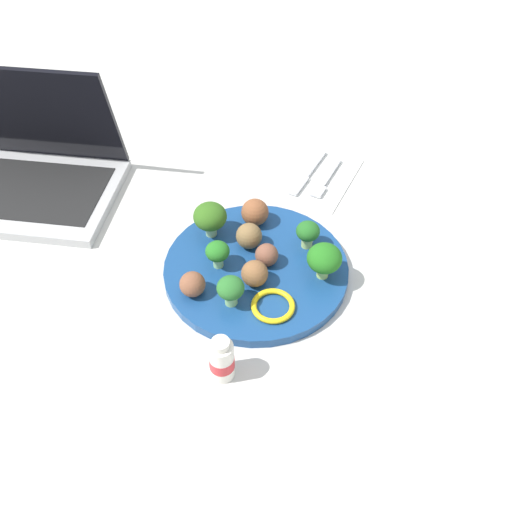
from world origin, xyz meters
TOP-DOWN VIEW (x-y plane):
  - ground_plane at (0.00, 0.00)m, footprint 4.00×4.00m
  - plate at (0.00, 0.00)m, footprint 0.28×0.28m
  - broccoli_floret_back_right at (0.08, -0.00)m, footprint 0.04×0.04m
  - broccoli_floret_front_left at (-0.03, -0.09)m, footprint 0.05×0.05m
  - broccoli_floret_front_right at (0.03, -0.05)m, footprint 0.04×0.04m
  - broccoli_floret_mid_left at (-0.02, 0.10)m, footprint 0.05×0.05m
  - broccoli_floret_near_rim at (-0.07, 0.05)m, footprint 0.04×0.04m
  - meatball_back_left at (-0.01, 0.01)m, footprint 0.04×0.04m
  - meatball_front_right at (-0.09, -0.04)m, footprint 0.04×0.04m
  - meatball_near_rim at (-0.03, -0.03)m, footprint 0.04×0.04m
  - meatball_center at (0.03, 0.01)m, footprint 0.04×0.04m
  - meatball_mid_right at (0.09, -0.06)m, footprint 0.04×0.04m
  - pepper_ring_mid_left at (0.06, 0.06)m, footprint 0.06×0.06m
  - napkin at (-0.26, -0.00)m, footprint 0.17×0.12m
  - fork at (-0.25, 0.02)m, footprint 0.12×0.02m
  - knife at (-0.25, -0.02)m, footprint 0.15×0.02m
  - yogurt_bottle at (0.18, 0.04)m, footprint 0.03×0.03m
  - laptop at (-0.01, -0.45)m, footprint 0.31×0.37m

SIDE VIEW (x-z plane):
  - ground_plane at x=0.00m, z-range 0.00..0.00m
  - napkin at x=-0.26m, z-range 0.00..0.01m
  - knife at x=-0.25m, z-range 0.00..0.01m
  - fork at x=-0.25m, z-range 0.00..0.01m
  - plate at x=0.00m, z-range 0.00..0.02m
  - pepper_ring_mid_left at x=0.06m, z-range 0.02..0.02m
  - yogurt_bottle at x=0.18m, z-range 0.00..0.07m
  - meatball_back_left at x=-0.01m, z-range 0.02..0.05m
  - meatball_mid_right at x=0.09m, z-range 0.02..0.05m
  - meatball_center at x=0.03m, z-range 0.02..0.06m
  - meatball_near_rim at x=-0.03m, z-range 0.02..0.06m
  - meatball_front_right at x=-0.09m, z-range 0.02..0.06m
  - laptop at x=-0.01m, z-range -0.07..0.14m
  - broccoli_floret_front_right at x=0.03m, z-range 0.02..0.07m
  - broccoli_floret_near_rim at x=-0.07m, z-range 0.02..0.07m
  - broccoli_floret_back_right at x=0.08m, z-range 0.02..0.07m
  - broccoli_floret_mid_left at x=-0.02m, z-range 0.02..0.08m
  - broccoli_floret_front_left at x=-0.03m, z-range 0.02..0.08m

